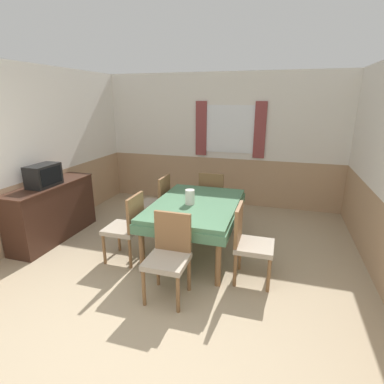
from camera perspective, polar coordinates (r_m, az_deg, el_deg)
The scene contains 12 objects.
ground_plane at distance 2.98m, azimuth -13.81°, elevation -28.25°, with size 16.00×16.00×0.00m, color tan.
wall_back at distance 6.12m, azimuth 5.61°, elevation 9.76°, with size 5.14×0.10×2.60m.
wall_left at distance 5.30m, azimuth -26.12°, elevation 6.85°, with size 0.05×4.58×2.60m.
dining_table at distance 4.16m, azimuth 0.71°, elevation -3.38°, with size 1.16×1.66×0.74m.
chair_left_far at distance 4.90m, azimuth -6.62°, elevation -1.78°, with size 0.44×0.44×0.93m.
chair_head_window at distance 5.16m, azimuth 3.93°, elevation -0.72°, with size 0.44×0.44×0.93m.
chair_head_near at distance 3.31m, azimuth -4.42°, elevation -11.55°, with size 0.44×0.44×0.93m.
chair_left_near at distance 4.06m, azimuth -12.21°, elevation -6.20°, with size 0.44×0.44×0.93m.
chair_right_near at distance 3.62m, azimuth 10.77°, elevation -9.14°, with size 0.44×0.44×0.93m.
sideboard at distance 5.11m, azimuth -25.00°, elevation -3.29°, with size 0.46×1.52×0.88m.
tv at distance 4.85m, azimuth -26.42°, elevation 2.83°, with size 0.29×0.48×0.32m.
vase at distance 4.05m, azimuth -0.40°, elevation -0.95°, with size 0.13×0.13×0.20m.
Camera 1 is at (1.18, -1.75, 2.10)m, focal length 28.00 mm.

